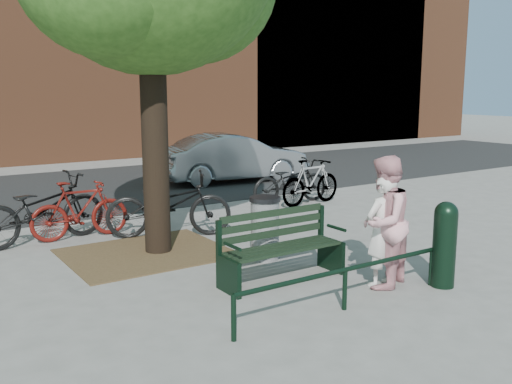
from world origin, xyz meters
TOP-DOWN VIEW (x-y plane):
  - ground at (0.00, 0.00)m, footprint 90.00×90.00m
  - dirt_pit at (-1.00, 2.20)m, footprint 2.40×2.00m
  - road at (0.00, 8.50)m, footprint 40.00×7.00m
  - park_bench at (-0.00, 0.08)m, footprint 1.74×0.54m
  - guard_railing at (0.00, -1.20)m, footprint 3.06×0.06m
  - person_left at (0.95, -0.84)m, footprint 0.55×0.37m
  - person_right at (0.95, -0.87)m, footprint 1.01×0.92m
  - bollard at (1.60, -1.31)m, footprint 0.30×0.30m
  - litter_bin at (0.37, 0.96)m, footprint 0.46×0.46m
  - bicycle_a at (-2.17, 3.76)m, footprint 2.26×1.09m
  - bicycle_b at (-1.56, 3.68)m, footprint 1.67×0.51m
  - bicycle_c at (-0.25, 2.96)m, footprint 2.25×1.54m
  - bicycle_d at (3.54, 3.76)m, footprint 1.72×0.64m
  - bicycle_e at (3.26, 4.15)m, footprint 1.93×0.83m
  - parked_car at (3.76, 7.37)m, footprint 4.16×1.92m

SIDE VIEW (x-z plane):
  - ground at x=0.00m, z-range 0.00..0.00m
  - road at x=0.00m, z-range 0.00..0.01m
  - dirt_pit at x=-1.00m, z-range 0.00..0.02m
  - guard_railing at x=0.00m, z-range 0.15..0.66m
  - park_bench at x=0.00m, z-range -0.01..0.97m
  - litter_bin at x=0.37m, z-range 0.01..0.95m
  - bicycle_e at x=3.26m, z-range 0.00..0.99m
  - bicycle_b at x=-1.56m, z-range 0.00..1.00m
  - bicycle_d at x=3.54m, z-range 0.00..1.01m
  - bicycle_c at x=-0.25m, z-range 0.00..1.12m
  - bicycle_a at x=-2.17m, z-range 0.00..1.14m
  - bollard at x=1.60m, z-range 0.04..1.15m
  - parked_car at x=3.76m, z-range 0.00..1.32m
  - person_left at x=0.95m, z-range 0.00..1.46m
  - person_right at x=0.95m, z-range 0.00..1.70m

